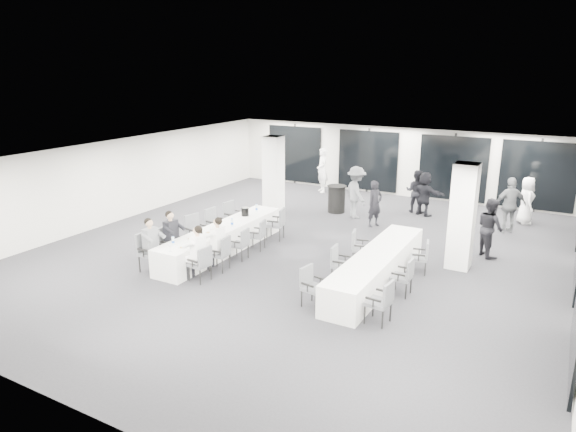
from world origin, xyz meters
The scene contains 43 objects.
room centered at (0.89, 1.11, 1.39)m, with size 14.04×16.04×2.84m.
column_left centered at (-2.80, 3.20, 1.40)m, with size 0.60×0.60×2.80m, color white.
column_right centered at (4.20, 1.00, 1.40)m, with size 0.60×0.60×2.80m, color white.
banquet_table_main centered at (-1.98, -1.07, 0.38)m, with size 0.90×5.00×0.75m, color silver.
banquet_table_side centered at (2.63, -0.99, 0.38)m, with size 0.90×5.00×0.75m, color silver.
cocktail_table centered at (-0.83, 4.40, 0.50)m, with size 0.71×0.71×0.99m.
chair_main_left_near centered at (-2.82, -3.17, 0.59)m, with size 0.53×0.59×1.03m.
chair_main_left_second centered at (-2.81, -2.40, 0.56)m, with size 0.57×0.61×0.98m.
chair_main_left_mid centered at (-2.81, -1.26, 0.58)m, with size 0.62×0.65×1.02m.
chair_main_left_fourth centered at (-2.81, -0.34, 0.57)m, with size 0.54×0.59×0.99m.
chair_main_left_far centered at (-2.81, 0.60, 0.56)m, with size 0.56×0.61×0.99m.
chair_main_right_near centered at (-1.15, -3.07, 0.52)m, with size 0.51×0.55×0.92m.
chair_main_right_second centered at (-1.15, -2.24, 0.52)m, with size 0.51×0.56×0.92m.
chair_main_right_mid centered at (-1.15, -1.33, 0.50)m, with size 0.48×0.52×0.88m.
chair_main_right_fourth centered at (-1.15, -0.43, 0.51)m, with size 0.53×0.56×0.89m.
chair_main_right_far centered at (-1.14, 0.65, 0.56)m, with size 0.59×0.62×0.98m.
chair_side_left_near centered at (1.80, -2.95, 0.52)m, with size 0.53×0.56×0.91m.
chair_side_left_mid centered at (1.80, -1.41, 0.52)m, with size 0.49×0.54×0.91m.
chair_side_left_far centered at (1.80, -0.11, 0.53)m, with size 0.57×0.60×0.94m.
chair_side_right_near centered at (3.46, -3.02, 0.54)m, with size 0.52×0.57×0.95m.
chair_side_right_mid centered at (3.46, -1.43, 0.51)m, with size 0.46×0.52×0.90m.
chair_side_right_far centered at (3.45, 0.09, 0.50)m, with size 0.53×0.55×0.87m.
seated_guest_a centered at (-2.65, -3.17, 0.81)m, with size 0.50×0.38×1.44m.
seated_guest_b centered at (-2.65, -2.39, 0.81)m, with size 0.50×0.38×1.44m.
seated_guest_c centered at (-1.31, -3.06, 0.81)m, with size 0.50×0.38×1.44m.
seated_guest_d centered at (-1.31, -2.25, 0.81)m, with size 0.50×0.38×1.44m.
standing_guest_a centered at (0.98, 3.41, 0.88)m, with size 0.64×0.51×1.75m, color black.
standing_guest_b centered at (1.69, 5.79, 0.89)m, with size 0.86×0.52×1.78m, color black.
standing_guest_c centered at (0.05, 4.07, 1.03)m, with size 1.34×0.68×2.07m, color slate.
standing_guest_d centered at (4.96, 4.87, 1.02)m, with size 1.20×0.67×2.04m, color slate.
standing_guest_e centered at (5.34, 6.22, 0.91)m, with size 0.87×0.53×1.81m, color white.
standing_guest_f centered at (2.07, 5.52, 0.90)m, with size 1.65×0.63×1.79m, color black.
standing_guest_g centered at (-2.68, 7.05, 1.07)m, with size 0.78×0.63×2.13m, color white.
standing_guest_h centered at (4.75, 2.29, 0.94)m, with size 0.91×0.56×1.89m, color black.
ice_bucket_near centered at (-2.01, -2.07, 0.86)m, with size 0.20×0.20×0.22m, color black.
ice_bucket_far centered at (-2.03, 0.19, 0.88)m, with size 0.23×0.23×0.26m, color black.
water_bottle_a centered at (-2.14, -2.96, 0.86)m, with size 0.07×0.07×0.22m, color silver.
water_bottle_b centered at (-1.74, -0.92, 0.87)m, with size 0.08×0.08×0.24m, color silver.
water_bottle_c centered at (-1.97, 0.74, 0.87)m, with size 0.07×0.07×0.23m, color silver.
plate_a centered at (-2.06, -2.38, 0.76)m, with size 0.21×0.21×0.03m.
plate_b centered at (-1.80, -3.01, 0.76)m, with size 0.22×0.22×0.03m.
plate_c centered at (-1.97, -1.72, 0.76)m, with size 0.19×0.19×0.03m.
wine_glass centered at (-1.88, -3.37, 0.91)m, with size 0.08×0.08×0.21m.
Camera 1 is at (6.44, -12.35, 5.11)m, focal length 32.00 mm.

